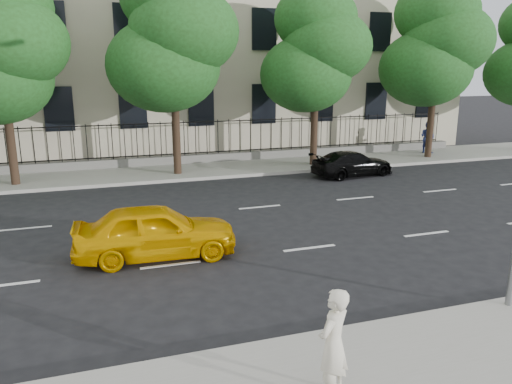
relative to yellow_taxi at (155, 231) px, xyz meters
The scene contains 14 objects.
ground 5.40m from the yellow_taxi, 36.98° to the right, with size 120.00×120.00×0.00m, color black.
near_sidewalk 8.41m from the yellow_taxi, 59.38° to the right, with size 60.00×4.00×0.15m, color gray.
far_sidewalk 11.62m from the yellow_taxi, 68.39° to the left, with size 60.00×4.00×0.15m, color gray.
lane_markings 4.60m from the yellow_taxi, 19.74° to the left, with size 49.60×4.62×0.01m, color silver, non-canonical shape.
masonry_building 21.82m from the yellow_taxi, 77.78° to the left, with size 34.60×12.11×18.50m.
iron_fence 13.19m from the yellow_taxi, 71.11° to the left, with size 30.00×0.50×2.20m.
tree_b 12.28m from the yellow_taxi, 114.81° to the left, with size 5.53×5.12×8.97m.
tree_c 11.85m from the yellow_taxi, 77.17° to the left, with size 5.89×5.50×9.80m.
tree_d 14.68m from the yellow_taxi, 47.46° to the left, with size 5.34×4.94×8.84m.
tree_e 19.97m from the yellow_taxi, 31.88° to the left, with size 5.71×5.31×9.46m.
yellow_taxi is the anchor object (origin of this frame).
black_sedan 12.67m from the yellow_taxi, 36.49° to the left, with size 1.66×4.08×1.18m, color black.
woman_near 7.30m from the yellow_taxi, 75.80° to the right, with size 0.65×0.43×1.79m, color beige.
pedestrian_far 20.36m from the yellow_taxi, 33.19° to the left, with size 0.88×0.69×1.82m, color navy.
Camera 1 is at (-5.70, -9.88, 5.14)m, focal length 35.00 mm.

